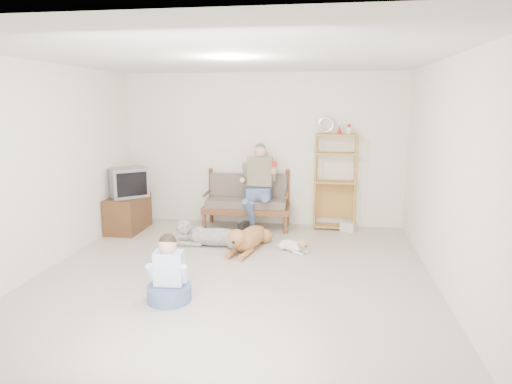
% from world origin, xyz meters
% --- Properties ---
extents(floor, '(5.50, 5.50, 0.00)m').
position_xyz_m(floor, '(0.00, 0.00, 0.00)').
color(floor, beige).
rests_on(floor, ground).
extents(ceiling, '(5.50, 5.50, 0.00)m').
position_xyz_m(ceiling, '(0.00, 0.00, 2.70)').
color(ceiling, silver).
rests_on(ceiling, ground).
extents(wall_back, '(5.00, 0.00, 5.00)m').
position_xyz_m(wall_back, '(0.00, 2.75, 1.35)').
color(wall_back, silver).
rests_on(wall_back, ground).
extents(wall_front, '(5.00, 0.00, 5.00)m').
position_xyz_m(wall_front, '(0.00, -2.75, 1.35)').
color(wall_front, silver).
rests_on(wall_front, ground).
extents(wall_left, '(0.00, 5.50, 5.50)m').
position_xyz_m(wall_left, '(-2.50, 0.00, 1.35)').
color(wall_left, silver).
rests_on(wall_left, ground).
extents(wall_right, '(0.00, 5.50, 5.50)m').
position_xyz_m(wall_right, '(2.50, 0.00, 1.35)').
color(wall_right, silver).
rests_on(wall_right, ground).
extents(loveseat, '(1.53, 0.76, 0.95)m').
position_xyz_m(loveseat, '(-0.22, 2.44, 0.49)').
color(loveseat, brown).
rests_on(loveseat, ground).
extents(man, '(0.57, 0.81, 1.31)m').
position_xyz_m(man, '(-0.02, 2.20, 0.69)').
color(man, '#55649C').
rests_on(man, loveseat).
extents(etagere, '(0.74, 0.32, 1.95)m').
position_xyz_m(etagere, '(1.30, 2.55, 0.85)').
color(etagere, '#C08B3C').
rests_on(etagere, ground).
extents(book_stack, '(0.28, 0.24, 0.15)m').
position_xyz_m(book_stack, '(1.54, 2.43, 0.08)').
color(book_stack, white).
rests_on(book_stack, ground).
extents(tv_stand, '(0.51, 0.90, 0.60)m').
position_xyz_m(tv_stand, '(-2.23, 1.90, 0.30)').
color(tv_stand, brown).
rests_on(tv_stand, ground).
extents(crt_tv, '(0.76, 0.75, 0.50)m').
position_xyz_m(crt_tv, '(-2.20, 1.89, 0.85)').
color(crt_tv, slate).
rests_on(crt_tv, tv_stand).
extents(wall_outlet, '(0.12, 0.02, 0.08)m').
position_xyz_m(wall_outlet, '(-1.25, 2.73, 0.30)').
color(wall_outlet, white).
rests_on(wall_outlet, ground).
extents(golden_retriever, '(0.55, 1.39, 0.43)m').
position_xyz_m(golden_retriever, '(-0.00, 1.17, 0.17)').
color(golden_retriever, '#B0723D').
rests_on(golden_retriever, ground).
extents(shaggy_dog, '(1.35, 0.33, 0.40)m').
position_xyz_m(shaggy_dog, '(-0.63, 1.27, 0.16)').
color(shaggy_dog, silver).
rests_on(shaggy_dog, ground).
extents(terrier, '(0.53, 0.44, 0.24)m').
position_xyz_m(terrier, '(0.71, 1.16, 0.10)').
color(terrier, white).
rests_on(terrier, ground).
extents(child, '(0.49, 0.49, 0.78)m').
position_xyz_m(child, '(-0.57, -0.74, 0.28)').
color(child, '#55649C').
rests_on(child, ground).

